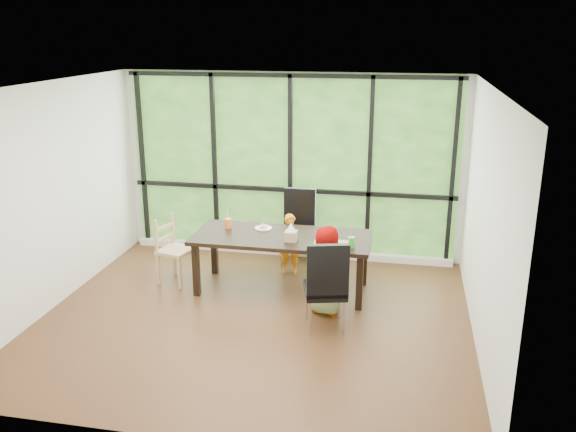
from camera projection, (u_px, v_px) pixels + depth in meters
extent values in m
plane|color=black|center=(255.00, 318.00, 7.13)|extent=(5.00, 5.00, 0.00)
plane|color=silver|center=(291.00, 166.00, 8.84)|extent=(5.00, 0.00, 5.00)
cube|color=#244B1D|center=(291.00, 166.00, 8.82)|extent=(4.80, 0.02, 2.65)
cube|color=silver|center=(290.00, 251.00, 9.13)|extent=(4.80, 0.12, 0.10)
cube|color=black|center=(282.00, 263.00, 7.81)|extent=(2.32, 1.08, 0.75)
cube|color=black|center=(297.00, 228.00, 8.64)|extent=(0.46, 0.46, 1.08)
cube|color=black|center=(325.00, 284.00, 6.77)|extent=(0.56, 0.56, 1.08)
cube|color=tan|center=(176.00, 250.00, 8.04)|extent=(0.49, 0.50, 0.90)
imported|color=orange|center=(290.00, 244.00, 8.33)|extent=(0.34, 0.25, 0.86)
imported|color=slate|center=(328.00, 270.00, 7.14)|extent=(0.61, 0.50, 1.09)
cube|color=tan|center=(331.00, 244.00, 7.40)|extent=(0.43, 0.31, 0.01)
cylinder|color=white|center=(263.00, 228.00, 7.97)|extent=(0.23, 0.23, 0.01)
cylinder|color=white|center=(328.00, 244.00, 7.37)|extent=(0.24, 0.24, 0.02)
cylinder|color=orange|center=(228.00, 223.00, 7.97)|extent=(0.08, 0.08, 0.13)
cylinder|color=green|center=(351.00, 242.00, 7.27)|extent=(0.08, 0.08, 0.13)
cube|color=tan|center=(291.00, 236.00, 7.49)|extent=(0.15, 0.15, 0.13)
cylinder|color=white|center=(228.00, 216.00, 7.94)|extent=(0.01, 0.04, 0.20)
cylinder|color=pink|center=(352.00, 234.00, 7.24)|extent=(0.01, 0.04, 0.20)
cone|color=white|center=(291.00, 227.00, 7.46)|extent=(0.12, 0.12, 0.11)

